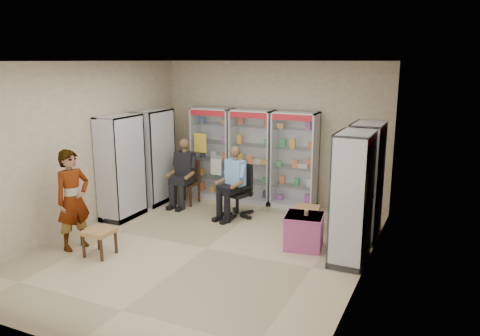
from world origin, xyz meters
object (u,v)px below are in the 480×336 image
at_px(wooden_chair, 187,182).
at_px(pink_trunk, 304,231).
at_px(cabinet_left_far, 154,157).
at_px(cabinet_left_near, 121,168).
at_px(cabinet_right_near, 352,198).
at_px(office_chair, 237,191).
at_px(woven_stool_a, 307,219).
at_px(standing_man, 73,200).
at_px(cabinet_back_mid, 252,156).
at_px(woven_stool_b, 100,242).
at_px(cabinet_back_left, 213,153).
at_px(cabinet_back_right, 295,160).
at_px(seated_shopkeeper, 236,184).
at_px(cabinet_right_far, 365,181).

xyz_separation_m(wooden_chair, pink_trunk, (3.00, -1.30, -0.19)).
bearing_deg(cabinet_left_far, cabinet_left_near, -0.00).
distance_m(cabinet_right_near, pink_trunk, 1.08).
xyz_separation_m(office_chair, woven_stool_a, (1.47, -0.19, -0.30)).
height_order(woven_stool_a, standing_man, standing_man).
xyz_separation_m(cabinet_back_mid, pink_trunk, (1.80, -2.03, -0.72)).
distance_m(cabinet_back_mid, woven_stool_b, 3.90).
relative_size(cabinet_back_left, wooden_chair, 2.13).
xyz_separation_m(cabinet_back_mid, wooden_chair, (-1.20, -0.73, -0.53)).
relative_size(woven_stool_a, woven_stool_b, 1.01).
bearing_deg(wooden_chair, cabinet_left_far, -163.61).
xyz_separation_m(office_chair, standing_man, (-1.73, -2.55, 0.30)).
relative_size(cabinet_back_right, standing_man, 1.22).
height_order(cabinet_back_left, cabinet_right_near, same).
bearing_deg(seated_shopkeeper, cabinet_right_near, -7.13).
height_order(cabinet_left_far, woven_stool_b, cabinet_left_far).
bearing_deg(wooden_chair, woven_stool_b, -86.78).
bearing_deg(pink_trunk, cabinet_left_far, 163.29).
bearing_deg(seated_shopkeeper, cabinet_back_mid, 114.39).
relative_size(cabinet_left_near, wooden_chair, 2.13).
bearing_deg(standing_man, cabinet_right_near, -58.66).
bearing_deg(office_chair, cabinet_left_near, -136.09).
bearing_deg(pink_trunk, woven_stool_a, 103.66).
bearing_deg(wooden_chair, cabinet_right_far, -6.04).
relative_size(cabinet_back_left, seated_shopkeeper, 1.51).
bearing_deg(cabinet_right_near, cabinet_left_near, 87.43).
bearing_deg(cabinet_left_far, office_chair, 86.77).
relative_size(cabinet_back_left, office_chair, 1.92).
distance_m(cabinet_back_right, cabinet_right_far, 1.98).
bearing_deg(cabinet_left_near, office_chair, 116.17).
distance_m(cabinet_right_far, pink_trunk, 1.40).
relative_size(cabinet_right_near, seated_shopkeeper, 1.51).
bearing_deg(pink_trunk, cabinet_back_right, 112.60).
distance_m(office_chair, woven_stool_a, 1.52).
bearing_deg(cabinet_right_far, cabinet_right_near, -180.00).
height_order(cabinet_left_near, seated_shopkeeper, cabinet_left_near).
xyz_separation_m(cabinet_right_far, wooden_chair, (-3.78, 0.40, -0.53)).
height_order(cabinet_back_left, standing_man, cabinet_back_left).
bearing_deg(cabinet_right_far, cabinet_back_right, 55.27).
height_order(cabinet_back_mid, cabinet_left_far, same).
bearing_deg(standing_man, office_chair, -20.85).
bearing_deg(office_chair, seated_shopkeeper, -72.26).
height_order(cabinet_left_near, pink_trunk, cabinet_left_near).
bearing_deg(seated_shopkeeper, pink_trunk, -11.67).
xyz_separation_m(cabinet_back_mid, cabinet_right_near, (2.58, -2.23, 0.00)).
distance_m(wooden_chair, woven_stool_b, 2.96).
height_order(cabinet_back_right, cabinet_right_far, same).
bearing_deg(wooden_chair, office_chair, -13.28).
xyz_separation_m(cabinet_back_left, pink_trunk, (2.75, -2.03, -0.72)).
bearing_deg(office_chair, standing_man, -106.34).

